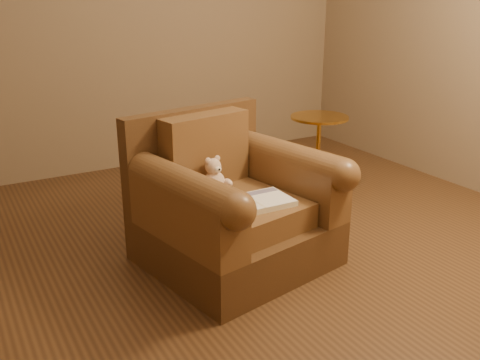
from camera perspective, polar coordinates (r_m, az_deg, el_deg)
floor at (r=3.28m, az=2.23°, el=-7.39°), size 4.00×4.00×0.00m
armchair at (r=3.04m, az=-0.95°, el=-2.90°), size 1.09×1.05×0.84m
teddy_bear at (r=3.01m, az=-2.65°, el=0.07°), size 0.16×0.18×0.22m
guidebook at (r=2.85m, az=1.46°, el=-2.44°), size 0.41×0.25×0.03m
side_table at (r=4.12m, az=8.30°, el=2.98°), size 0.43×0.43×0.61m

